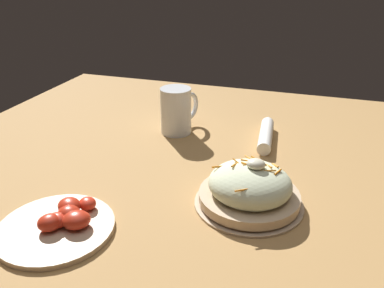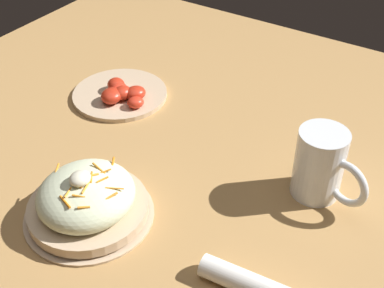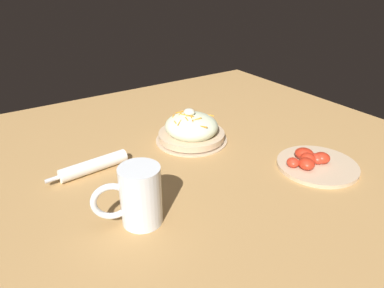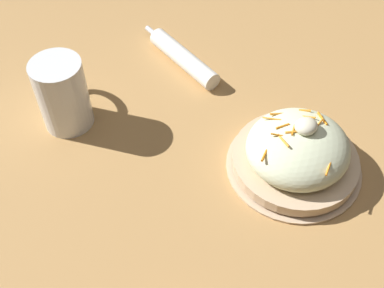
# 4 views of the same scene
# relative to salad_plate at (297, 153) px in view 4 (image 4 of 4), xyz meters

# --- Properties ---
(ground_plane) EXTENTS (1.43, 1.43, 0.00)m
(ground_plane) POSITION_rel_salad_plate_xyz_m (-0.15, 0.05, -0.04)
(ground_plane) COLOR #B2844C
(salad_plate) EXTENTS (0.22, 0.22, 0.10)m
(salad_plate) POSITION_rel_salad_plate_xyz_m (0.00, 0.00, 0.00)
(salad_plate) COLOR #D1B28E
(salad_plate) RESTS_ON ground_plane
(beer_mug) EXTENTS (0.09, 0.14, 0.13)m
(beer_mug) POSITION_rel_salad_plate_xyz_m (-0.26, 0.30, 0.02)
(beer_mug) COLOR white
(beer_mug) RESTS_ON ground_plane
(napkin_roll) EXTENTS (0.05, 0.22, 0.04)m
(napkin_roll) POSITION_rel_salad_plate_xyz_m (-0.01, 0.32, -0.02)
(napkin_roll) COLOR white
(napkin_roll) RESTS_ON ground_plane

